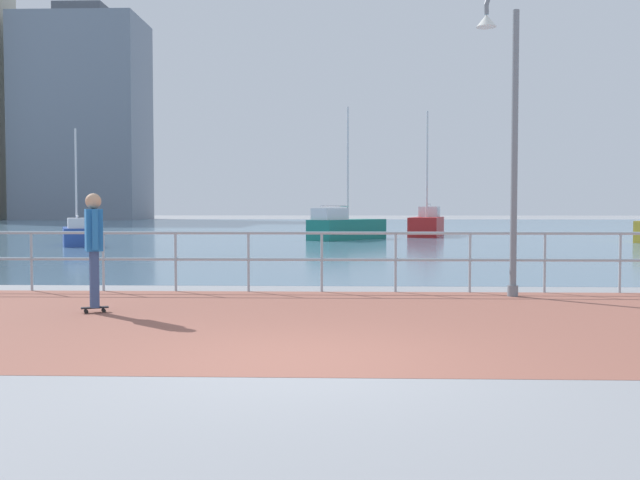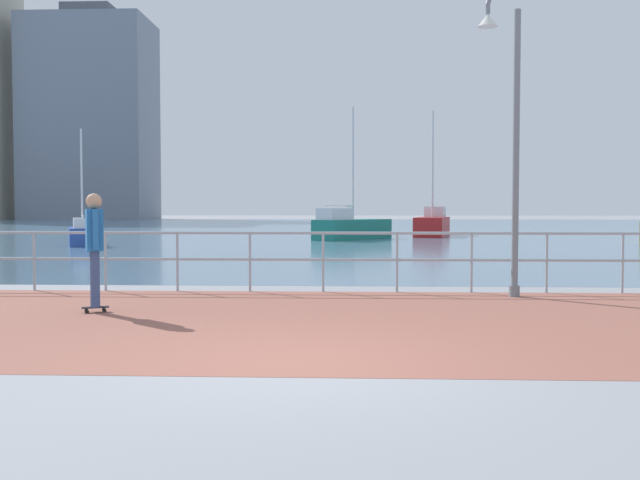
{
  "view_description": "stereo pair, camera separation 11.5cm",
  "coord_description": "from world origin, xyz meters",
  "px_view_note": "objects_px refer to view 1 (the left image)",
  "views": [
    {
      "loc": [
        0.42,
        -7.31,
        1.59
      ],
      "look_at": [
        0.05,
        3.8,
        1.1
      ],
      "focal_mm": 40.43,
      "sensor_mm": 36.0,
      "label": 1
    },
    {
      "loc": [
        0.54,
        -7.31,
        1.59
      ],
      "look_at": [
        0.05,
        3.8,
        1.1
      ],
      "focal_mm": 40.43,
      "sensor_mm": 36.0,
      "label": 2
    }
  ],
  "objects_px": {
    "sailboat_yellow": "(427,224)",
    "skateboarder": "(94,241)",
    "sailboat_blue": "(345,227)",
    "sailboat_teal": "(77,234)",
    "lamppost": "(506,121)"
  },
  "relations": [
    {
      "from": "sailboat_teal",
      "to": "lamppost",
      "type": "bearing_deg",
      "value": -50.5
    },
    {
      "from": "lamppost",
      "to": "sailboat_blue",
      "type": "bearing_deg",
      "value": 96.88
    },
    {
      "from": "sailboat_teal",
      "to": "sailboat_yellow",
      "type": "height_order",
      "value": "sailboat_yellow"
    },
    {
      "from": "lamppost",
      "to": "skateboarder",
      "type": "distance_m",
      "value": 7.35
    },
    {
      "from": "lamppost",
      "to": "sailboat_blue",
      "type": "xyz_separation_m",
      "value": [
        -2.82,
        23.35,
        -2.51
      ]
    },
    {
      "from": "sailboat_blue",
      "to": "skateboarder",
      "type": "bearing_deg",
      "value": -98.59
    },
    {
      "from": "skateboarder",
      "to": "sailboat_blue",
      "type": "distance_m",
      "value": 25.89
    },
    {
      "from": "sailboat_teal",
      "to": "sailboat_blue",
      "type": "xyz_separation_m",
      "value": [
        11.5,
        5.98,
        0.16
      ]
    },
    {
      "from": "skateboarder",
      "to": "lamppost",
      "type": "bearing_deg",
      "value": 18.62
    },
    {
      "from": "sailboat_teal",
      "to": "sailboat_yellow",
      "type": "bearing_deg",
      "value": 34.01
    },
    {
      "from": "sailboat_teal",
      "to": "sailboat_blue",
      "type": "relative_size",
      "value": 0.75
    },
    {
      "from": "skateboarder",
      "to": "sailboat_blue",
      "type": "height_order",
      "value": "sailboat_blue"
    },
    {
      "from": "lamppost",
      "to": "skateboarder",
      "type": "relative_size",
      "value": 3.14
    },
    {
      "from": "sailboat_teal",
      "to": "sailboat_yellow",
      "type": "xyz_separation_m",
      "value": [
        16.17,
        10.91,
        0.2
      ]
    },
    {
      "from": "sailboat_yellow",
      "to": "skateboarder",
      "type": "bearing_deg",
      "value": -105.62
    }
  ]
}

